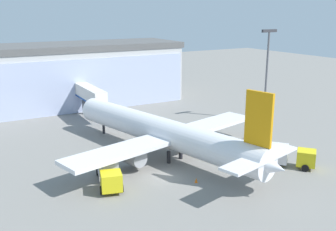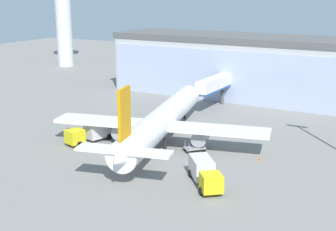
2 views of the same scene
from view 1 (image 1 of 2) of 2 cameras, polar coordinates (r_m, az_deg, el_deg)
name	(u,v)px [view 1 (image 1 of 2)]	position (r m, az deg, el deg)	size (l,w,h in m)	color
ground	(162,177)	(47.00, -0.83, -8.87)	(240.00, 240.00, 0.00)	gray
terminal_building	(60,75)	(82.87, -15.42, 5.63)	(50.28, 16.39, 12.53)	#B5B5B5
jet_bridge	(90,95)	(71.33, -11.19, 2.94)	(2.47, 11.35, 5.83)	silver
apron_light_mast	(267,66)	(70.87, 14.18, 6.95)	(3.20, 0.40, 15.90)	#59595E
airplane	(164,133)	(51.94, -0.55, -2.50)	(30.68, 36.35, 11.06)	silver
catering_truck	(109,170)	(45.50, -8.62, -7.87)	(4.17, 7.62, 2.65)	yellow
fuel_truck	(282,154)	(51.77, 16.28, -5.44)	(6.30, 7.06, 2.65)	yellow
baggage_cart	(201,147)	(55.22, 4.77, -4.64)	(3.06, 3.15, 1.50)	gray
safety_cone_nose	(196,180)	(45.53, 4.12, -9.35)	(0.36, 0.36, 0.55)	orange
safety_cone_wingtip	(245,137)	(61.30, 11.15, -3.08)	(0.36, 0.36, 0.55)	orange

